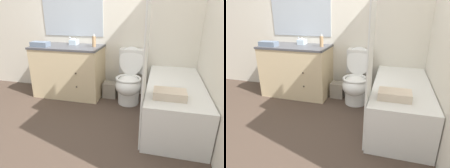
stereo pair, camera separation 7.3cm
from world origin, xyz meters
TOP-DOWN VIEW (x-y plane):
  - ground_plane at (0.00, 0.00)m, footprint 14.00×14.00m
  - wall_back at (-0.01, 1.66)m, footprint 8.00×0.06m
  - wall_right at (1.30, 0.82)m, footprint 0.05×2.64m
  - vanity_cabinet at (-0.72, 1.36)m, footprint 1.10×0.59m
  - sink_faucet at (-0.72, 1.56)m, footprint 0.14×0.12m
  - toilet at (0.29, 1.30)m, footprint 0.38×0.64m
  - bathtub at (0.93, 0.89)m, footprint 0.67×1.49m
  - shower_curtain at (0.58, 0.39)m, footprint 0.01×0.41m
  - wastebasket at (-0.04, 1.41)m, footprint 0.21×0.18m
  - tissue_box at (-0.66, 1.49)m, footprint 0.12×0.15m
  - soap_dispenser at (-0.28, 1.38)m, footprint 0.06×0.06m
  - hand_towel_folded at (-1.09, 1.21)m, footprint 0.27×0.15m
  - bath_towel_folded at (0.84, 0.43)m, footprint 0.33×0.20m

SIDE VIEW (x-z plane):
  - ground_plane at x=0.00m, z-range 0.00..0.00m
  - wastebasket at x=-0.04m, z-range 0.00..0.25m
  - bathtub at x=0.93m, z-range 0.00..0.52m
  - toilet at x=0.29m, z-range -0.07..0.77m
  - vanity_cabinet at x=-0.72m, z-range 0.01..0.83m
  - bath_towel_folded at x=0.84m, z-range 0.52..0.60m
  - sink_faucet at x=-0.72m, z-range 0.80..0.92m
  - hand_towel_folded at x=-1.09m, z-range 0.82..0.90m
  - tissue_box at x=-0.66m, z-range 0.81..0.92m
  - soap_dispenser at x=-0.28m, z-range 0.81..1.00m
  - shower_curtain at x=0.58m, z-range 0.01..1.90m
  - wall_right at x=1.30m, z-range 0.00..2.50m
  - wall_back at x=-0.01m, z-range 0.00..2.50m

